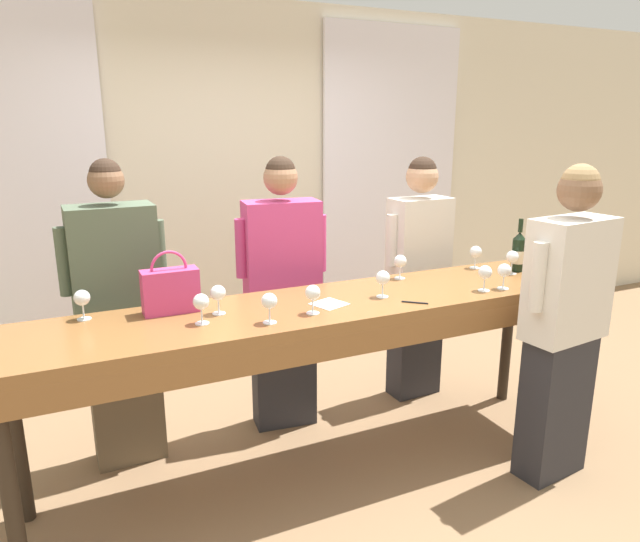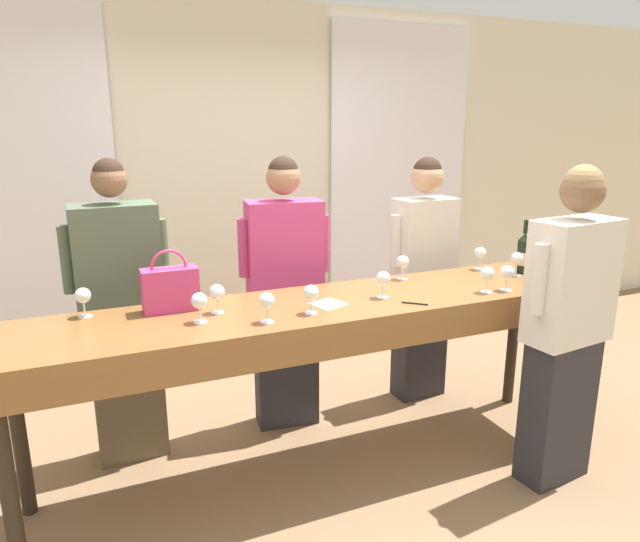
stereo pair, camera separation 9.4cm
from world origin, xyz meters
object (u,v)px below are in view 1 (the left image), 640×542
at_px(wine_glass_front_right, 485,273).
at_px(host_pouring, 564,324).
at_px(wine_glass_front_left, 512,258).
at_px(wine_glass_back_left, 82,299).
at_px(wine_glass_near_host, 400,262).
at_px(handbag, 170,290).
at_px(wine_glass_by_bottle, 476,253).
at_px(guest_cream_sweater, 418,275).
at_px(wine_glass_back_mid, 504,271).
at_px(wine_bottle, 518,252).
at_px(guest_olive_jacket, 119,317).
at_px(wine_glass_back_right, 313,293).
at_px(wine_glass_front_mid, 269,302).
at_px(wine_glass_center_left, 218,294).
at_px(tasting_bar, 327,321).
at_px(wine_glass_center_right, 201,303).
at_px(wine_glass_center_mid, 383,279).

height_order(wine_glass_front_right, host_pouring, host_pouring).
bearing_deg(wine_glass_front_left, wine_glass_back_left, 175.14).
xyz_separation_m(wine_glass_near_host, host_pouring, (0.53, -0.76, -0.22)).
relative_size(handbag, wine_glass_near_host, 2.14).
xyz_separation_m(wine_glass_by_bottle, guest_cream_sweater, (-0.18, 0.36, -0.22)).
height_order(handbag, wine_glass_back_left, handbag).
relative_size(wine_glass_front_right, wine_glass_back_mid, 1.00).
height_order(guest_cream_sweater, host_pouring, host_pouring).
bearing_deg(wine_bottle, wine_glass_by_bottle, 139.55).
distance_m(wine_glass_front_left, wine_glass_front_right, 0.45).
height_order(wine_bottle, wine_glass_front_right, wine_bottle).
height_order(handbag, wine_glass_back_mid, handbag).
distance_m(handbag, guest_olive_jacket, 0.53).
xyz_separation_m(wine_glass_back_left, wine_glass_back_right, (1.02, -0.38, 0.00)).
distance_m(wine_glass_front_mid, wine_glass_back_mid, 1.37).
distance_m(wine_glass_front_mid, wine_glass_center_left, 0.29).
height_order(tasting_bar, host_pouring, host_pouring).
bearing_deg(wine_glass_by_bottle, wine_bottle, -40.45).
relative_size(wine_glass_center_left, guest_olive_jacket, 0.08).
distance_m(wine_glass_back_right, host_pouring, 1.34).
distance_m(wine_bottle, host_pouring, 0.69).
distance_m(wine_glass_center_right, host_pouring, 1.86).
height_order(tasting_bar, wine_bottle, wine_bottle).
relative_size(tasting_bar, wine_bottle, 9.57).
relative_size(wine_bottle, guest_cream_sweater, 0.20).
bearing_deg(wine_glass_front_mid, tasting_bar, 23.14).
xyz_separation_m(tasting_bar, wine_glass_front_left, (1.28, 0.05, 0.20)).
bearing_deg(host_pouring, guest_olive_jacket, 151.73).
xyz_separation_m(wine_glass_back_left, host_pouring, (2.28, -0.77, -0.22)).
height_order(wine_glass_back_mid, wine_glass_by_bottle, same).
height_order(handbag, wine_glass_front_left, handbag).
distance_m(wine_glass_center_left, wine_glass_back_mid, 1.57).
bearing_deg(wine_glass_front_left, wine_bottle, 25.32).
height_order(wine_glass_front_mid, guest_olive_jacket, guest_olive_jacket).
height_order(wine_glass_back_mid, host_pouring, host_pouring).
distance_m(wine_glass_center_right, guest_cream_sweater, 1.78).
bearing_deg(tasting_bar, wine_glass_front_left, 2.25).
xyz_separation_m(wine_glass_front_left, wine_glass_center_left, (-1.83, 0.02, 0.00)).
height_order(wine_glass_front_left, wine_glass_center_mid, same).
bearing_deg(wine_glass_back_right, wine_glass_center_mid, 11.46).
xyz_separation_m(wine_bottle, wine_glass_center_left, (-1.91, -0.02, -0.02)).
distance_m(wine_glass_center_left, wine_glass_center_right, 0.15).
xyz_separation_m(wine_bottle, wine_glass_near_host, (-0.76, 0.15, -0.02)).
relative_size(wine_glass_front_left, wine_glass_by_bottle, 1.00).
bearing_deg(wine_bottle, wine_glass_back_mid, -142.74).
relative_size(wine_glass_front_left, wine_glass_center_right, 1.00).
bearing_deg(host_pouring, wine_glass_near_host, 125.05).
height_order(wine_glass_front_mid, wine_glass_by_bottle, same).
relative_size(wine_glass_center_mid, wine_glass_by_bottle, 1.00).
bearing_deg(wine_glass_front_right, wine_glass_back_left, 168.22).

